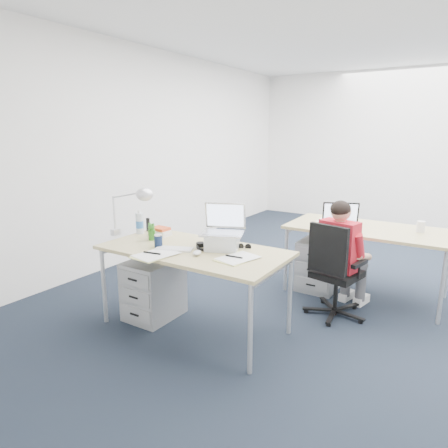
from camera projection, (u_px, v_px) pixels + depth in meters
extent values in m
plane|color=black|center=(369.00, 289.00, 4.43)|extent=(7.00, 7.00, 0.00)
cube|color=white|center=(423.00, 149.00, 6.99)|extent=(6.00, 0.02, 2.80)
cube|color=white|center=(140.00, 233.00, 1.23)|extent=(6.00, 0.02, 2.80)
cube|color=white|center=(159.00, 153.00, 5.67)|extent=(0.02, 7.00, 2.80)
cube|color=white|center=(394.00, 13.00, 3.79)|extent=(6.00, 7.00, 0.01)
cube|color=tan|center=(193.00, 250.00, 3.40)|extent=(1.60, 0.80, 0.03)
cylinder|color=#B7BABC|center=(104.00, 286.00, 3.59)|extent=(0.04, 0.04, 0.70)
cylinder|color=#B7BABC|center=(250.00, 329.00, 2.81)|extent=(0.04, 0.04, 0.70)
cylinder|color=#B7BABC|center=(156.00, 264.00, 4.16)|extent=(0.04, 0.04, 0.70)
cylinder|color=#B7BABC|center=(290.00, 295.00, 3.38)|extent=(0.04, 0.04, 0.70)
cube|color=tan|center=(368.00, 229.00, 4.14)|extent=(1.60, 0.80, 0.03)
cylinder|color=#B7BABC|center=(286.00, 259.00, 4.32)|extent=(0.04, 0.04, 0.70)
cylinder|color=#B7BABC|center=(442.00, 288.00, 3.54)|extent=(0.04, 0.04, 0.70)
cylinder|color=#B7BABC|center=(309.00, 244.00, 4.90)|extent=(0.04, 0.04, 0.70)
cylinder|color=#B7BABC|center=(448.00, 266.00, 4.12)|extent=(0.04, 0.04, 0.70)
cylinder|color=black|center=(336.00, 293.00, 3.77)|extent=(0.04, 0.04, 0.35)
cube|color=black|center=(337.00, 274.00, 3.72)|extent=(0.46, 0.46, 0.06)
cube|color=black|center=(328.00, 249.00, 3.52)|extent=(0.37, 0.12, 0.44)
cube|color=red|center=(339.00, 246.00, 3.67)|extent=(0.37, 0.25, 0.47)
sphere|color=tan|center=(341.00, 211.00, 3.60)|extent=(0.18, 0.18, 0.18)
cube|color=#96999B|center=(154.00, 289.00, 3.72)|extent=(0.40, 0.50, 0.55)
cube|color=#96999B|center=(320.00, 264.00, 4.40)|extent=(0.40, 0.50, 0.55)
cube|color=white|center=(174.00, 249.00, 3.37)|extent=(0.34, 0.24, 0.02)
ellipsoid|color=white|center=(197.00, 253.00, 3.22)|extent=(0.10, 0.12, 0.04)
cylinder|color=#13213D|center=(158.00, 241.00, 3.43)|extent=(0.08, 0.08, 0.11)
cylinder|color=silver|center=(140.00, 222.00, 3.87)|extent=(0.09, 0.09, 0.23)
cube|color=silver|center=(160.00, 232.00, 3.81)|extent=(0.20, 0.16, 0.08)
cube|color=black|center=(148.00, 225.00, 3.98)|extent=(0.04, 0.03, 0.13)
cube|color=#E1E585|center=(154.00, 255.00, 3.21)|extent=(0.28, 0.37, 0.01)
cube|color=#E1E585|center=(236.00, 258.00, 3.12)|extent=(0.29, 0.35, 0.01)
cylinder|color=white|center=(421.00, 227.00, 3.94)|extent=(0.10, 0.10, 0.11)
cube|color=white|center=(326.00, 221.00, 4.44)|extent=(0.21, 0.28, 0.01)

